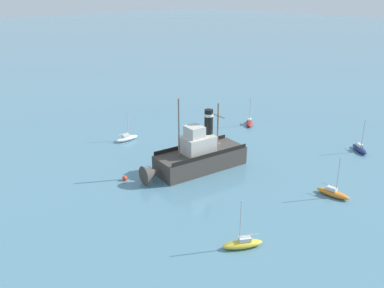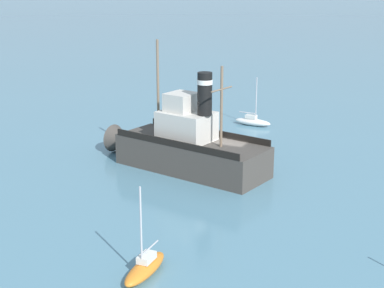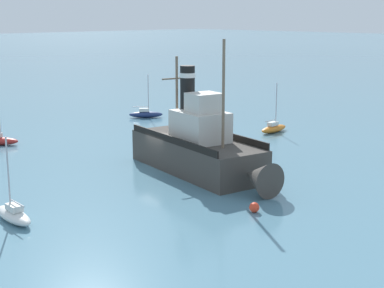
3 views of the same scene
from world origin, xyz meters
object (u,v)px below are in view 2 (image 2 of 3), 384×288
object	(u,v)px
sailboat_orange	(145,267)
sailboat_white	(253,121)
old_tugboat	(185,146)
mooring_buoy	(121,139)

from	to	relation	value
sailboat_orange	sailboat_white	world-z (taller)	same
old_tugboat	mooring_buoy	world-z (taller)	old_tugboat
sailboat_orange	mooring_buoy	xyz separation A→B (m)	(20.06, 14.22, -0.12)
mooring_buoy	old_tugboat	bearing A→B (deg)	-115.51
mooring_buoy	sailboat_white	bearing A→B (deg)	-37.82
sailboat_white	mooring_buoy	world-z (taller)	sailboat_white
old_tugboat	mooring_buoy	xyz separation A→B (m)	(4.07, 8.53, -1.52)
old_tugboat	sailboat_white	xyz separation A→B (m)	(15.08, -0.02, -1.40)
old_tugboat	mooring_buoy	size ratio (longest dim) A/B	23.98
mooring_buoy	sailboat_orange	bearing A→B (deg)	-144.67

